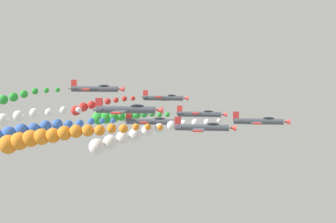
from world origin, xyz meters
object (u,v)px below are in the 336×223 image
at_px(airplane_trailing, 127,110).
at_px(airplane_lead, 259,121).
at_px(airplane_left_inner, 200,114).
at_px(airplane_right_outer, 164,98).
at_px(airplane_right_inner, 203,127).
at_px(airplane_left_outer, 151,122).
at_px(airplane_high_slot, 96,89).

bearing_deg(airplane_trailing, airplane_lead, 134.02).
distance_m(airplane_left_inner, airplane_right_outer, 13.55).
xyz_separation_m(airplane_left_inner, airplane_right_inner, (20.67, 2.00, -0.21)).
xyz_separation_m(airplane_left_outer, airplane_high_slot, (-0.94, -10.83, 6.01)).
relative_size(airplane_left_inner, airplane_right_outer, 1.00).
xyz_separation_m(airplane_lead, airplane_left_inner, (-11.10, -11.67, 0.09)).
bearing_deg(airplane_left_inner, airplane_right_inner, 5.54).
height_order(airplane_lead, airplane_trailing, airplane_trailing).
height_order(airplane_right_inner, airplane_trailing, airplane_trailing).
relative_size(airplane_left_inner, airplane_left_outer, 1.00).
bearing_deg(airplane_right_inner, airplane_high_slot, -115.64).
xyz_separation_m(airplane_lead, airplane_right_outer, (-20.97, -20.59, 2.70)).
height_order(airplane_left_inner, airplane_right_inner, airplane_left_inner).
bearing_deg(airplane_left_inner, airplane_left_outer, -36.42).
distance_m(airplane_lead, airplane_trailing, 28.82).
height_order(airplane_left_inner, airplane_right_outer, airplane_right_outer).
bearing_deg(airplane_lead, airplane_high_slot, -91.18).
height_order(airplane_lead, airplane_right_outer, airplane_right_outer).
xyz_separation_m(airplane_right_inner, airplane_left_outer, (-9.26, -10.42, -0.18)).
height_order(airplane_trailing, airplane_high_slot, airplane_high_slot).
height_order(airplane_right_outer, airplane_high_slot, airplane_high_slot).
bearing_deg(airplane_right_outer, airplane_right_inner, 19.68).
xyz_separation_m(airplane_left_inner, airplane_trailing, (30.97, -8.89, 3.57)).
bearing_deg(airplane_right_outer, airplane_lead, 44.47).
bearing_deg(airplane_left_inner, airplane_trailing, -16.01).
bearing_deg(airplane_trailing, airplane_left_inner, 163.99).
distance_m(airplane_right_outer, airplane_trailing, 40.85).
relative_size(airplane_lead, airplane_high_slot, 1.00).
height_order(airplane_lead, airplane_left_outer, airplane_lead).
xyz_separation_m(airplane_right_inner, airplane_trailing, (10.30, -10.89, 3.79)).
bearing_deg(airplane_right_outer, airplane_high_slot, -26.93).
distance_m(airplane_right_inner, airplane_trailing, 15.46).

